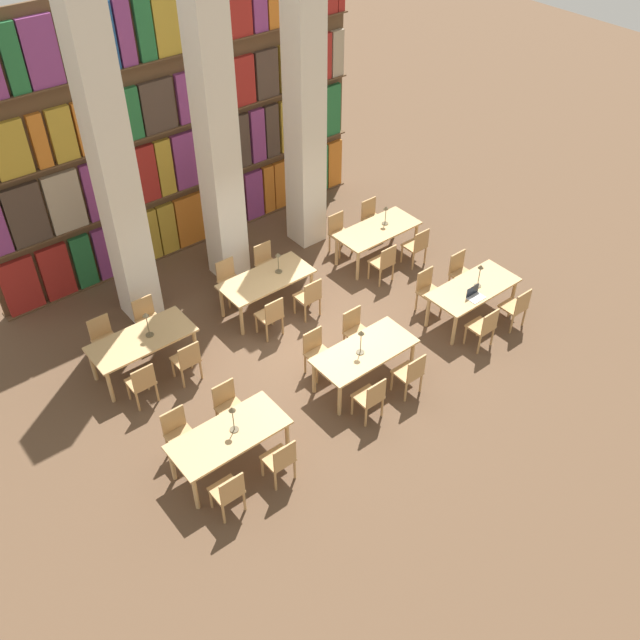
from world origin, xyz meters
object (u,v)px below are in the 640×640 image
Objects in this scene: chair_23 at (372,217)px; desk_lamp_5 at (386,212)px; desk_lamp_1 at (361,338)px; chair_11 at (460,272)px; chair_13 at (104,338)px; chair_6 at (410,373)px; chair_9 at (428,290)px; pillar_right at (305,110)px; chair_1 at (179,433)px; chair_7 at (356,330)px; chair_5 at (317,351)px; chair_12 at (142,382)px; desk_lamp_4 at (278,259)px; chair_3 at (229,405)px; desk_lamp_2 at (480,272)px; reading_table_5 at (377,232)px; chair_4 at (371,397)px; chair_18 at (309,296)px; reading_table_0 at (229,438)px; reading_table_3 at (142,342)px; chair_21 at (339,232)px; chair_14 at (187,360)px; reading_table_2 at (473,291)px; desk_lamp_3 at (147,320)px; pillar_center at (217,140)px; chair_8 at (484,327)px; chair_17 at (229,280)px; chair_0 at (229,492)px; reading_table_1 at (365,354)px; chair_2 at (280,459)px; pillar_left at (114,174)px; chair_19 at (266,263)px; chair_16 at (271,315)px; chair_10 at (516,307)px; chair_22 at (417,246)px; chair_15 at (148,319)px.

desk_lamp_5 reaches higher than chair_23.
chair_11 is (3.30, 0.72, -0.59)m from desk_lamp_1.
chair_6 is at bearing 131.95° from chair_13.
chair_11 and chair_23 have the same top height.
chair_6 is 2.36m from chair_9.
pillar_right is 6.81× the size of chair_9.
chair_1 and chair_7 have the same top height.
chair_12 is (-2.74, 1.24, 0.00)m from chair_5.
chair_1 is 4.11m from desk_lamp_4.
desk_lamp_2 is (5.21, -0.60, 0.59)m from chair_3.
chair_4 is at bearing -133.58° from reading_table_5.
desk_lamp_1 is at bearing -103.12° from chair_18.
chair_7 is 1.79× the size of desk_lamp_2.
reading_table_3 is at bearing 89.99° from reading_table_0.
chair_6 is 1.00× the size of chair_21.
desk_lamp_1 is 0.56× the size of chair_9.
reading_table_2 is at bearing -20.53° from chair_14.
desk_lamp_3 is 5.37m from reading_table_5.
pillar_center is 5.46m from chair_1.
chair_8 is 1.79× the size of desk_lamp_2.
chair_21 is (2.77, -0.06, 0.00)m from chair_17.
chair_13 is 1.00× the size of chair_18.
chair_21 is (5.54, 4.15, 0.00)m from chair_0.
desk_lamp_2 is at bearing -87.08° from reading_table_5.
reading_table_1 and reading_table_2 have the same top height.
chair_6 and chair_17 have the same top height.
chair_0 and chair_2 have the same top height.
chair_8 is 6.09m from reading_table_3.
pillar_left is 7.02m from chair_8.
reading_table_1 is at bearing -135.63° from reading_table_5.
desk_lamp_2 reaches higher than chair_19.
chair_2 is at bearing -123.36° from chair_16.
chair_18 is (3.18, -0.64, -0.17)m from reading_table_3.
chair_0 is at bearing -123.11° from pillar_center.
pillar_center is 5.96m from chair_8.
desk_lamp_3 is at bearing 14.42° from chair_19.
reading_table_3 is (0.00, 2.75, 0.00)m from reading_table_0.
desk_lamp_2 is at bearing 118.61° from chair_10.
chair_15 is at bearing 165.72° from chair_22.
chair_7 is 1.00× the size of chair_9.
desk_lamp_1 reaches higher than chair_4.
desk_lamp_3 reaches higher than chair_14.
chair_17 is at bearing -178.74° from chair_13.
chair_10 is 5.53m from chair_17.
chair_16 is 1.00× the size of chair_21.
chair_13 is at bearing 88.90° from chair_0.
chair_4 is 0.48× the size of reading_table_5.
chair_2 and chair_5 have the same top height.
chair_4 is at bearing -179.52° from chair_8.
chair_17 is at bearing -35.64° from chair_11.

